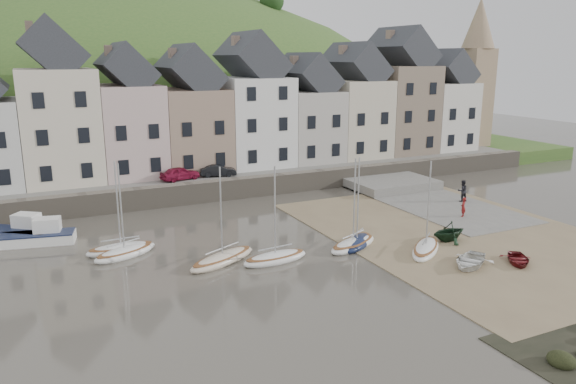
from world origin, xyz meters
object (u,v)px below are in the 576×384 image
car_right (218,170)px  rowboat_green (449,231)px  person_red (463,207)px  person_dark (462,191)px  sailboat_0 (124,253)px  rowboat_red (518,259)px  rowboat_white (470,261)px  car_left (180,173)px

car_right → rowboat_green: bearing=-139.9°
person_red → person_dark: size_ratio=0.82×
sailboat_0 → rowboat_red: bearing=-28.9°
sailboat_0 → person_dark: bearing=1.8°
person_dark → car_right: 22.19m
sailboat_0 → car_right: 17.58m
sailboat_0 → rowboat_green: size_ratio=2.37×
person_red → car_right: bearing=-86.0°
rowboat_white → rowboat_green: rowboat_green is taller
rowboat_white → rowboat_red: size_ratio=1.27×
sailboat_0 → car_right: size_ratio=1.89×
rowboat_green → person_dark: 11.31m
rowboat_green → car_right: car_right is taller
rowboat_white → rowboat_red: rowboat_white is taller
rowboat_green → rowboat_red: (0.91, -5.22, -0.43)m
rowboat_green → person_dark: person_dark is taller
rowboat_green → person_red: person_red is taller
person_red → sailboat_0: bearing=-44.3°
rowboat_green → car_right: bearing=-155.2°
person_red → person_dark: person_dark is taller
sailboat_0 → rowboat_red: sailboat_0 is taller
rowboat_red → car_right: (-10.76, 25.58, 1.82)m
sailboat_0 → rowboat_white: 21.71m
person_red → car_right: size_ratio=0.47×
sailboat_0 → rowboat_green: (20.82, -6.76, 0.50)m
person_red → car_right: (-14.86, 16.37, 1.25)m
rowboat_green → car_right: (-9.86, 20.37, 1.39)m
rowboat_red → person_dark: bearing=96.9°
rowboat_red → car_right: 27.82m
rowboat_white → person_red: (7.12, 8.27, 0.50)m
sailboat_0 → car_right: (10.96, 13.61, 1.89)m
car_right → person_dark: bearing=-110.6°
car_right → rowboat_red: bearing=-142.9°
rowboat_red → car_left: bearing=156.1°
person_dark → rowboat_green: bearing=51.8°
rowboat_white → person_dark: (10.42, 11.94, 0.66)m
rowboat_white → rowboat_green: (2.11, 4.27, 0.36)m
rowboat_white → rowboat_red: (3.02, -0.95, -0.07)m
rowboat_white → sailboat_0: bearing=-151.0°
rowboat_red → car_left: 29.42m
sailboat_0 → car_right: bearing=51.2°
person_dark → rowboat_red: bearing=69.2°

